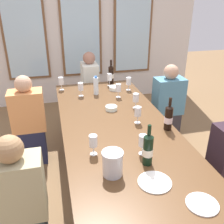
% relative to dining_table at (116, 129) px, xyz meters
% --- Properties ---
extents(ground_plane, '(12.00, 12.00, 0.00)m').
position_rel_dining_table_xyz_m(ground_plane, '(0.00, 0.00, -0.68)').
color(ground_plane, brown).
extents(back_wall_with_windows, '(4.27, 0.10, 2.90)m').
position_rel_dining_table_xyz_m(back_wall_with_windows, '(0.00, 2.51, 0.77)').
color(back_wall_with_windows, silver).
rests_on(back_wall_with_windows, ground).
extents(dining_table, '(1.07, 2.62, 0.74)m').
position_rel_dining_table_xyz_m(dining_table, '(0.00, 0.00, 0.00)').
color(dining_table, brown).
rests_on(dining_table, ground).
extents(white_plate_0, '(0.24, 0.24, 0.01)m').
position_rel_dining_table_xyz_m(white_plate_0, '(0.04, -0.89, 0.07)').
color(white_plate_0, white).
rests_on(white_plate_0, dining_table).
extents(white_plate_1, '(0.20, 0.20, 0.01)m').
position_rel_dining_table_xyz_m(white_plate_1, '(0.25, -1.15, 0.07)').
color(white_plate_1, white).
rests_on(white_plate_1, dining_table).
extents(metal_pitcher, '(0.16, 0.16, 0.19)m').
position_rel_dining_table_xyz_m(metal_pitcher, '(-0.22, -0.74, 0.16)').
color(metal_pitcher, silver).
rests_on(metal_pitcher, dining_table).
extents(wine_bottle_0, '(0.08, 0.08, 0.34)m').
position_rel_dining_table_xyz_m(wine_bottle_0, '(0.24, 1.23, 0.19)').
color(wine_bottle_0, black).
rests_on(wine_bottle_0, dining_table).
extents(wine_bottle_1, '(0.08, 0.08, 0.32)m').
position_rel_dining_table_xyz_m(wine_bottle_1, '(0.45, -0.21, 0.18)').
color(wine_bottle_1, black).
rests_on(wine_bottle_1, dining_table).
extents(wine_bottle_2, '(0.08, 0.08, 0.33)m').
position_rel_dining_table_xyz_m(wine_bottle_2, '(0.07, -0.68, 0.19)').
color(wine_bottle_2, black).
rests_on(wine_bottle_2, dining_table).
extents(tasting_bowl_0, '(0.15, 0.15, 0.05)m').
position_rel_dining_table_xyz_m(tasting_bowl_0, '(0.22, 0.95, 0.08)').
color(tasting_bowl_0, white).
rests_on(tasting_bowl_0, dining_table).
extents(tasting_bowl_1, '(0.13, 0.13, 0.05)m').
position_rel_dining_table_xyz_m(tasting_bowl_1, '(0.03, 0.34, 0.08)').
color(tasting_bowl_1, white).
rests_on(tasting_bowl_1, dining_table).
extents(water_bottle, '(0.06, 0.06, 0.24)m').
position_rel_dining_table_xyz_m(water_bottle, '(-0.05, 0.85, 0.17)').
color(water_bottle, white).
rests_on(water_bottle, dining_table).
extents(wine_glass_0, '(0.07, 0.07, 0.17)m').
position_rel_dining_table_xyz_m(wine_glass_0, '(-0.31, -0.46, 0.18)').
color(wine_glass_0, white).
rests_on(wine_glass_0, dining_table).
extents(wine_glass_1, '(0.07, 0.07, 0.17)m').
position_rel_dining_table_xyz_m(wine_glass_1, '(0.08, -0.55, 0.18)').
color(wine_glass_1, white).
rests_on(wine_glass_1, dining_table).
extents(wine_glass_2, '(0.07, 0.07, 0.17)m').
position_rel_dining_table_xyz_m(wine_glass_2, '(0.21, -0.02, 0.18)').
color(wine_glass_2, white).
rests_on(wine_glass_2, dining_table).
extents(wine_glass_3, '(0.07, 0.07, 0.17)m').
position_rel_dining_table_xyz_m(wine_glass_3, '(0.31, 0.32, 0.18)').
color(wine_glass_3, white).
rests_on(wine_glass_3, dining_table).
extents(wine_glass_4, '(0.07, 0.07, 0.17)m').
position_rel_dining_table_xyz_m(wine_glass_4, '(-0.24, 0.84, 0.18)').
color(wine_glass_4, white).
rests_on(wine_glass_4, dining_table).
extents(wine_glass_5, '(0.07, 0.07, 0.17)m').
position_rel_dining_table_xyz_m(wine_glass_5, '(0.40, 0.90, 0.18)').
color(wine_glass_5, white).
rests_on(wine_glass_5, dining_table).
extents(wine_glass_6, '(0.07, 0.07, 0.17)m').
position_rel_dining_table_xyz_m(wine_glass_6, '(-0.47, 1.12, 0.18)').
color(wine_glass_6, white).
rests_on(wine_glass_6, dining_table).
extents(wine_glass_7, '(0.07, 0.07, 0.17)m').
position_rel_dining_table_xyz_m(wine_glass_7, '(0.20, 1.13, 0.18)').
color(wine_glass_7, white).
rests_on(wine_glass_7, dining_table).
extents(wine_glass_8, '(0.07, 0.07, 0.17)m').
position_rel_dining_table_xyz_m(wine_glass_8, '(0.20, 0.68, 0.18)').
color(wine_glass_8, white).
rests_on(wine_glass_8, dining_table).
extents(seated_person_0, '(0.38, 0.24, 1.11)m').
position_rel_dining_table_xyz_m(seated_person_0, '(-0.89, 0.65, -0.15)').
color(seated_person_0, '#212341').
rests_on(seated_person_0, ground).
extents(seated_person_1, '(0.38, 0.24, 1.11)m').
position_rel_dining_table_xyz_m(seated_person_1, '(0.89, 0.69, -0.15)').
color(seated_person_1, '#322F34').
rests_on(seated_person_1, ground).
extents(seated_person_2, '(0.38, 0.24, 1.11)m').
position_rel_dining_table_xyz_m(seated_person_2, '(-0.89, -0.67, -0.15)').
color(seated_person_2, '#29393A').
rests_on(seated_person_2, ground).
extents(seated_person_4, '(0.24, 0.38, 1.11)m').
position_rel_dining_table_xyz_m(seated_person_4, '(0.00, 1.66, -0.15)').
color(seated_person_4, '#2E2B31').
rests_on(seated_person_4, ground).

